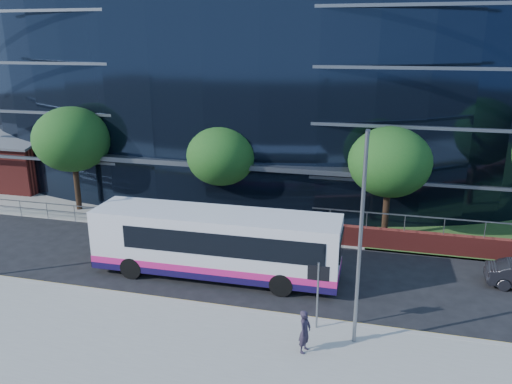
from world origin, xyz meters
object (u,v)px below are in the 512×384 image
(street_sign, at_px, (318,282))
(brick_pavilion, at_px, (9,160))
(streetlight_east, at_px, (361,235))
(city_bus, at_px, (218,243))
(pedestrian, at_px, (305,331))
(tree_far_b, at_px, (221,156))
(tree_far_c, at_px, (390,162))
(tree_far_a, at_px, (72,139))

(street_sign, bearing_deg, brick_pavilion, 150.35)
(brick_pavilion, bearing_deg, streetlight_east, -29.24)
(brick_pavilion, bearing_deg, city_bus, -28.40)
(brick_pavilion, distance_m, pedestrian, 31.20)
(city_bus, bearing_deg, tree_far_b, 105.78)
(streetlight_east, bearing_deg, city_bus, 148.23)
(brick_pavilion, height_order, tree_far_c, tree_far_c)
(brick_pavilion, relative_size, streetlight_east, 1.08)
(city_bus, height_order, pedestrian, city_bus)
(tree_far_c, bearing_deg, tree_far_a, 180.00)
(city_bus, bearing_deg, street_sign, -35.10)
(tree_far_b, bearing_deg, tree_far_c, -2.86)
(brick_pavilion, height_order, pedestrian, brick_pavilion)
(tree_far_a, relative_size, streetlight_east, 0.87)
(brick_pavilion, distance_m, tree_far_c, 29.46)
(streetlight_east, bearing_deg, tree_far_a, 149.54)
(tree_far_a, xyz_separation_m, pedestrian, (17.28, -12.28, -3.89))
(tree_far_b, distance_m, city_bus, 8.18)
(tree_far_b, relative_size, streetlight_east, 0.76)
(brick_pavilion, xyz_separation_m, street_sign, (26.50, -15.09, 0.21))
(brick_pavilion, height_order, tree_far_a, tree_far_a)
(street_sign, xyz_separation_m, pedestrian, (-0.22, -1.69, -1.18))
(brick_pavilion, height_order, city_bus, brick_pavilion)
(city_bus, relative_size, pedestrian, 7.30)
(street_sign, distance_m, pedestrian, 2.07)
(tree_far_b, bearing_deg, streetlight_east, -52.37)
(streetlight_east, bearing_deg, tree_far_b, 127.63)
(tree_far_c, relative_size, streetlight_east, 0.81)
(brick_pavilion, height_order, street_sign, brick_pavilion)
(tree_far_a, bearing_deg, tree_far_c, 0.00)
(brick_pavilion, height_order, tree_far_b, tree_far_b)
(brick_pavilion, xyz_separation_m, tree_far_b, (19.00, -4.00, 2.27))
(tree_far_b, bearing_deg, city_bus, -73.49)
(street_sign, relative_size, city_bus, 0.23)
(city_bus, bearing_deg, tree_far_a, 149.55)
(pedestrian, bearing_deg, street_sign, 7.71)
(tree_far_b, bearing_deg, brick_pavilion, 168.12)
(street_sign, height_order, tree_far_b, tree_far_b)
(tree_far_a, xyz_separation_m, streetlight_east, (19.00, -11.17, -0.42))
(tree_far_a, bearing_deg, tree_far_b, 2.86)
(tree_far_a, distance_m, tree_far_b, 10.03)
(tree_far_a, distance_m, tree_far_c, 20.00)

